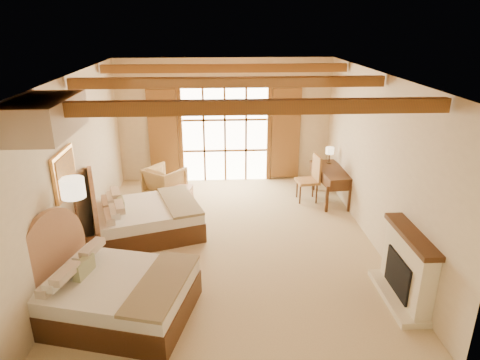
{
  "coord_description": "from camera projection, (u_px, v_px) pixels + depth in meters",
  "views": [
    {
      "loc": [
        -0.25,
        -7.42,
        4.1
      ],
      "look_at": [
        0.2,
        0.2,
        1.21
      ],
      "focal_mm": 32.0,
      "sensor_mm": 36.0,
      "label": 1
    }
  ],
  "objects": [
    {
      "name": "floor",
      "position": [
        230.0,
        241.0,
        8.4
      ],
      "size": [
        7.0,
        7.0,
        0.0
      ],
      "primitive_type": "plane",
      "color": "#D1BB8C",
      "rests_on": "ground"
    },
    {
      "name": "wall_back",
      "position": [
        225.0,
        121.0,
        11.1
      ],
      "size": [
        5.5,
        0.0,
        5.5
      ],
      "primitive_type": "plane",
      "rotation": [
        1.57,
        0.0,
        0.0
      ],
      "color": "beige",
      "rests_on": "ground"
    },
    {
      "name": "wall_left",
      "position": [
        77.0,
        167.0,
        7.68
      ],
      "size": [
        0.0,
        7.0,
        7.0
      ],
      "primitive_type": "plane",
      "rotation": [
        1.57,
        0.0,
        1.57
      ],
      "color": "beige",
      "rests_on": "ground"
    },
    {
      "name": "wall_right",
      "position": [
        377.0,
        161.0,
        7.98
      ],
      "size": [
        0.0,
        7.0,
        7.0
      ],
      "primitive_type": "plane",
      "rotation": [
        1.57,
        0.0,
        -1.57
      ],
      "color": "beige",
      "rests_on": "ground"
    },
    {
      "name": "ceiling",
      "position": [
        229.0,
        75.0,
        7.26
      ],
      "size": [
        7.0,
        7.0,
        0.0
      ],
      "primitive_type": "plane",
      "rotation": [
        3.14,
        0.0,
        0.0
      ],
      "color": "#B66A36",
      "rests_on": "ground"
    },
    {
      "name": "ceiling_beams",
      "position": [
        229.0,
        82.0,
        7.31
      ],
      "size": [
        5.39,
        4.6,
        0.18
      ],
      "primitive_type": null,
      "color": "brown",
      "rests_on": "ceiling"
    },
    {
      "name": "french_doors",
      "position": [
        225.0,
        135.0,
        11.17
      ],
      "size": [
        3.95,
        0.08,
        2.6
      ],
      "color": "white",
      "rests_on": "ground"
    },
    {
      "name": "fireplace",
      "position": [
        406.0,
        271.0,
        6.49
      ],
      "size": [
        0.46,
        1.4,
        1.16
      ],
      "color": "beige",
      "rests_on": "ground"
    },
    {
      "name": "painting",
      "position": [
        65.0,
        173.0,
        6.93
      ],
      "size": [
        0.06,
        0.95,
        0.75
      ],
      "color": "#EFAA55",
      "rests_on": "wall_left"
    },
    {
      "name": "canopy_valance",
      "position": [
        43.0,
        117.0,
        5.35
      ],
      "size": [
        0.7,
        1.4,
        0.45
      ],
      "primitive_type": "cube",
      "color": "beige",
      "rests_on": "ceiling"
    },
    {
      "name": "bed_near",
      "position": [
        106.0,
        291.0,
        6.17
      ],
      "size": [
        2.46,
        2.05,
        1.37
      ],
      "rotation": [
        0.0,
        0.0,
        -0.26
      ],
      "color": "#492617",
      "rests_on": "floor"
    },
    {
      "name": "bed_far",
      "position": [
        139.0,
        216.0,
        8.53
      ],
      "size": [
        2.47,
        2.08,
        1.34
      ],
      "rotation": [
        0.0,
        0.0,
        0.31
      ],
      "color": "#492617",
      "rests_on": "floor"
    },
    {
      "name": "nightstand",
      "position": [
        87.0,
        257.0,
        7.33
      ],
      "size": [
        0.56,
        0.56,
        0.54
      ],
      "primitive_type": "cube",
      "rotation": [
        0.0,
        0.0,
        0.29
      ],
      "color": "#492617",
      "rests_on": "floor"
    },
    {
      "name": "floor_lamp",
      "position": [
        74.0,
        195.0,
        6.72
      ],
      "size": [
        0.38,
        0.38,
        1.77
      ],
      "color": "#3C291B",
      "rests_on": "floor"
    },
    {
      "name": "armchair",
      "position": [
        165.0,
        182.0,
        10.4
      ],
      "size": [
        1.14,
        1.15,
        0.75
      ],
      "primitive_type": "imported",
      "rotation": [
        0.0,
        0.0,
        -3.81
      ],
      "color": "#A8854D",
      "rests_on": "floor"
    },
    {
      "name": "ottoman",
      "position": [
        180.0,
        195.0,
        10.1
      ],
      "size": [
        0.6,
        0.6,
        0.38
      ],
      "primitive_type": "cube",
      "rotation": [
        0.0,
        0.0,
        -0.17
      ],
      "color": "#A67553",
      "rests_on": "floor"
    },
    {
      "name": "desk",
      "position": [
        331.0,
        184.0,
        10.18
      ],
      "size": [
        0.77,
        1.51,
        0.78
      ],
      "rotation": [
        0.0,
        0.0,
        0.1
      ],
      "color": "#492617",
      "rests_on": "floor"
    },
    {
      "name": "desk_chair",
      "position": [
        308.0,
        187.0,
        10.18
      ],
      "size": [
        0.55,
        0.55,
        1.11
      ],
      "rotation": [
        0.0,
        0.0,
        0.13
      ],
      "color": "#AD7346",
      "rests_on": "floor"
    },
    {
      "name": "desk_lamp",
      "position": [
        330.0,
        151.0,
        10.36
      ],
      "size": [
        0.2,
        0.2,
        0.4
      ],
      "color": "#3C291B",
      "rests_on": "desk"
    }
  ]
}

